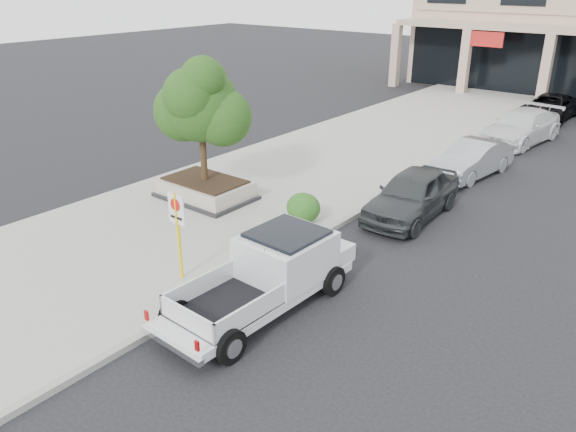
# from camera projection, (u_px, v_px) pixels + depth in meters

# --- Properties ---
(ground) EXTENTS (120.00, 120.00, 0.00)m
(ground) POSITION_uv_depth(u_px,v_px,m) (286.00, 304.00, 13.49)
(ground) COLOR black
(ground) RESTS_ON ground
(sidewalk) EXTENTS (8.00, 52.00, 0.15)m
(sidewalk) POSITION_uv_depth(u_px,v_px,m) (272.00, 185.00, 20.91)
(sidewalk) COLOR gray
(sidewalk) RESTS_ON ground
(curb) EXTENTS (0.20, 52.00, 0.15)m
(curb) POSITION_uv_depth(u_px,v_px,m) (363.00, 211.00, 18.65)
(curb) COLOR gray
(curb) RESTS_ON ground
(planter) EXTENTS (3.20, 2.20, 0.68)m
(planter) POSITION_uv_depth(u_px,v_px,m) (206.00, 189.00, 19.40)
(planter) COLOR black
(planter) RESTS_ON sidewalk
(planter_tree) EXTENTS (2.90, 2.55, 4.00)m
(planter_tree) POSITION_uv_depth(u_px,v_px,m) (207.00, 104.00, 18.26)
(planter_tree) COLOR black
(planter_tree) RESTS_ON planter
(no_parking_sign) EXTENTS (0.55, 0.09, 2.30)m
(no_parking_sign) POSITION_uv_depth(u_px,v_px,m) (178.00, 225.00, 13.81)
(no_parking_sign) COLOR yellow
(no_parking_sign) RESTS_ON sidewalk
(hedge) EXTENTS (1.10, 0.99, 0.93)m
(hedge) POSITION_uv_depth(u_px,v_px,m) (303.00, 208.00, 17.46)
(hedge) COLOR #144012
(hedge) RESTS_ON sidewalk
(pickup_truck) EXTENTS (2.18, 5.45, 1.70)m
(pickup_truck) POSITION_uv_depth(u_px,v_px,m) (259.00, 278.00, 12.95)
(pickup_truck) COLOR silver
(pickup_truck) RESTS_ON ground
(curb_car_a) EXTENTS (1.99, 4.57, 1.53)m
(curb_car_a) POSITION_uv_depth(u_px,v_px,m) (412.00, 194.00, 18.11)
(curb_car_a) COLOR #2E3234
(curb_car_a) RESTS_ON ground
(curb_car_b) EXTENTS (1.99, 4.30, 1.37)m
(curb_car_b) POSITION_uv_depth(u_px,v_px,m) (472.00, 159.00, 21.82)
(curb_car_b) COLOR #9A9DA1
(curb_car_b) RESTS_ON ground
(curb_car_c) EXTENTS (2.78, 5.40, 1.50)m
(curb_car_c) POSITION_uv_depth(u_px,v_px,m) (521.00, 127.00, 26.15)
(curb_car_c) COLOR silver
(curb_car_c) RESTS_ON ground
(curb_car_d) EXTENTS (2.27, 4.80, 1.33)m
(curb_car_d) POSITION_uv_depth(u_px,v_px,m) (549.00, 107.00, 30.40)
(curb_car_d) COLOR black
(curb_car_d) RESTS_ON ground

